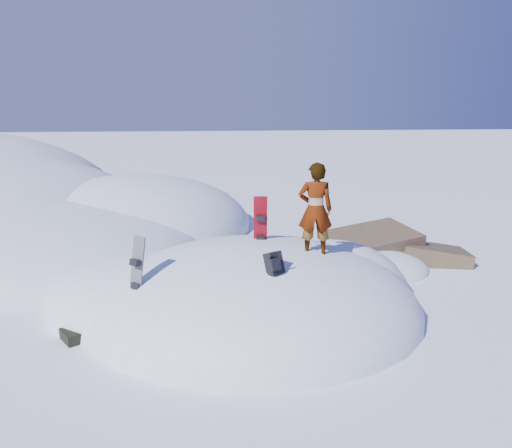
{
  "coord_description": "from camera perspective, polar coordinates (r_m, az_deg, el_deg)",
  "views": [
    {
      "loc": [
        -0.87,
        -9.68,
        4.38
      ],
      "look_at": [
        0.05,
        0.3,
        1.85
      ],
      "focal_mm": 35.0,
      "sensor_mm": 36.0,
      "label": 1
    }
  ],
  "objects": [
    {
      "name": "snowboard_red",
      "position": [
        10.57,
        0.51,
        -0.79
      ],
      "size": [
        0.3,
        0.2,
        1.54
      ],
      "rotation": [
        0.0,
        0.0,
        -0.1
      ],
      "color": "red",
      "rests_on": "snow_mound"
    },
    {
      "name": "backpack",
      "position": [
        8.93,
        2.09,
        -4.5
      ],
      "size": [
        0.41,
        0.45,
        0.47
      ],
      "rotation": [
        0.0,
        0.0,
        0.54
      ],
      "color": "black",
      "rests_on": "snow_mound"
    },
    {
      "name": "gear_pile",
      "position": [
        10.13,
        -18.84,
        -11.46
      ],
      "size": [
        0.96,
        0.81,
        0.25
      ],
      "rotation": [
        0.0,
        0.0,
        0.6
      ],
      "color": "black",
      "rests_on": "ground"
    },
    {
      "name": "ground",
      "position": [
        10.66,
        -0.11,
        -10.09
      ],
      "size": [
        120.0,
        120.0,
        0.0
      ],
      "primitive_type": "plane",
      "color": "white",
      "rests_on": "ground"
    },
    {
      "name": "snowboard_dark",
      "position": [
        9.42,
        -13.54,
        -5.84
      ],
      "size": [
        0.42,
        0.42,
        1.49
      ],
      "rotation": [
        0.0,
        0.0,
        -0.7
      ],
      "color": "black",
      "rests_on": "snow_mound"
    },
    {
      "name": "person",
      "position": [
        9.86,
        6.79,
        1.66
      ],
      "size": [
        0.73,
        0.53,
        1.86
      ],
      "primitive_type": "imported",
      "rotation": [
        0.0,
        0.0,
        3.01
      ],
      "color": "slate",
      "rests_on": "snow_mound"
    },
    {
      "name": "snow_mound",
      "position": [
        10.86,
        -1.14,
        -9.6
      ],
      "size": [
        8.0,
        6.0,
        3.0
      ],
      "color": "white",
      "rests_on": "ground"
    },
    {
      "name": "rock_outcrop",
      "position": [
        14.18,
        13.93,
        -4.18
      ],
      "size": [
        4.68,
        4.41,
        1.68
      ],
      "color": "brown",
      "rests_on": "ground"
    }
  ]
}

